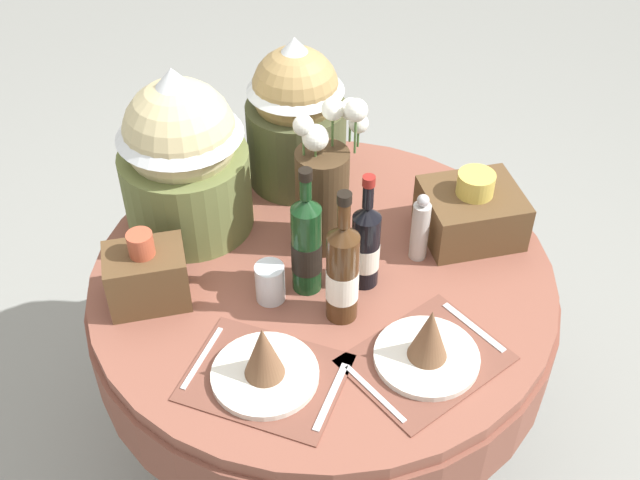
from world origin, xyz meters
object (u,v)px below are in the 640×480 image
flower_vase (324,187)px  pepper_mill (420,230)px  woven_basket_side_right (471,211)px  dining_table (323,309)px  wine_bottle_rear (343,272)px  tumbler_near_left (270,283)px  place_setting_left (264,364)px  gift_tub_back_left (182,147)px  wine_bottle_right (366,245)px  wine_bottle_left (307,244)px  woven_basket_side_left (147,276)px  place_setting_right (428,347)px  gift_tub_back_centre (296,107)px

flower_vase → pepper_mill: size_ratio=2.16×
woven_basket_side_right → dining_table: bearing=-172.2°
wine_bottle_rear → tumbler_near_left: size_ratio=3.57×
place_setting_left → dining_table: bearing=56.4°
wine_bottle_rear → gift_tub_back_left: bearing=126.2°
woven_basket_side_right → wine_bottle_right: bearing=-160.3°
wine_bottle_left → woven_basket_side_left: size_ratio=1.71×
tumbler_near_left → gift_tub_back_left: bearing=115.2°
dining_table → pepper_mill: (0.25, -0.00, 0.23)m
tumbler_near_left → woven_basket_side_left: 0.29m
dining_table → place_setting_left: (-0.20, -0.31, 0.19)m
dining_table → wine_bottle_left: wine_bottle_left is taller
place_setting_left → woven_basket_side_left: (-0.23, 0.30, 0.03)m
pepper_mill → woven_basket_side_left: woven_basket_side_left is taller
place_setting_right → woven_basket_side_left: 0.68m
flower_vase → wine_bottle_left: flower_vase is taller
flower_vase → gift_tub_back_centre: size_ratio=0.97×
dining_table → woven_basket_side_right: size_ratio=4.86×
wine_bottle_right → gift_tub_back_centre: bearing=98.9°
gift_tub_back_centre → woven_basket_side_right: size_ratio=1.80×
place_setting_right → tumbler_near_left: (-0.31, 0.28, 0.00)m
pepper_mill → woven_basket_side_right: pepper_mill is taller
wine_bottle_rear → gift_tub_back_centre: size_ratio=0.82×
wine_bottle_left → wine_bottle_right: wine_bottle_left is taller
tumbler_near_left → pepper_mill: 0.40m
dining_table → woven_basket_side_right: 0.47m
gift_tub_back_centre → gift_tub_back_left: bearing=-157.3°
place_setting_right → wine_bottle_right: 0.30m
wine_bottle_left → tumbler_near_left: bearing=-168.4°
place_setting_right → woven_basket_side_left: woven_basket_side_left is taller
dining_table → gift_tub_back_centre: bearing=87.1°
wine_bottle_left → gift_tub_back_left: bearing=128.8°
wine_bottle_rear → place_setting_right: bearing=-50.5°
flower_vase → wine_bottle_rear: (-0.02, -0.27, -0.04)m
place_setting_left → gift_tub_back_left: bearing=99.7°
place_setting_left → woven_basket_side_left: woven_basket_side_left is taller
wine_bottle_left → tumbler_near_left: 0.13m
wine_bottle_right → woven_basket_side_left: wine_bottle_right is taller
woven_basket_side_right → gift_tub_back_centre: bearing=138.5°
place_setting_left → wine_bottle_right: bearing=39.9°
dining_table → pepper_mill: bearing=-0.6°
pepper_mill → tumbler_near_left: bearing=-171.5°
flower_vase → wine_bottle_right: flower_vase is taller
wine_bottle_right → place_setting_left: bearing=-140.1°
flower_vase → woven_basket_side_left: (-0.46, -0.12, -0.10)m
tumbler_near_left → wine_bottle_left: bearing=11.6°
dining_table → place_setting_right: place_setting_right is taller
gift_tub_back_centre → wine_bottle_left: bearing=-98.9°
pepper_mill → woven_basket_side_right: size_ratio=0.81×
dining_table → gift_tub_back_centre: gift_tub_back_centre is taller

